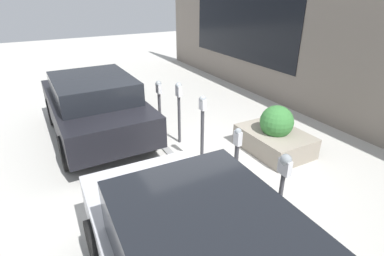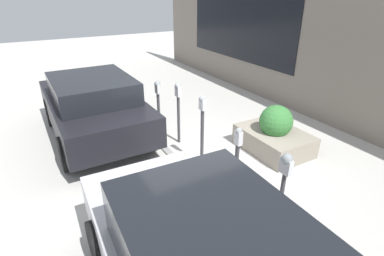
{
  "view_description": "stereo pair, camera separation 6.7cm",
  "coord_description": "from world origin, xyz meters",
  "px_view_note": "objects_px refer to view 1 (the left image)",
  "views": [
    {
      "loc": [
        -4.72,
        2.49,
        3.42
      ],
      "look_at": [
        0.0,
        -0.1,
        0.9
      ],
      "focal_mm": 28.0,
      "sensor_mm": 36.0,
      "label": 1
    },
    {
      "loc": [
        -4.68,
        2.55,
        3.42
      ],
      "look_at": [
        0.0,
        -0.1,
        0.9
      ],
      "focal_mm": 28.0,
      "sensor_mm": 36.0,
      "label": 2
    }
  ],
  "objects_px": {
    "parking_meter_nearest": "(283,177)",
    "planter_box": "(275,135)",
    "parking_meter_second": "(237,154)",
    "parking_meter_middle": "(202,121)",
    "parking_meter_fourth": "(179,103)",
    "parking_meter_farthest": "(159,96)",
    "parked_car_middle": "(95,105)"
  },
  "relations": [
    {
      "from": "parking_meter_second",
      "to": "parking_meter_fourth",
      "type": "relative_size",
      "value": 0.86
    },
    {
      "from": "parking_meter_farthest",
      "to": "planter_box",
      "type": "height_order",
      "value": "parking_meter_farthest"
    },
    {
      "from": "planter_box",
      "to": "parking_meter_second",
      "type": "bearing_deg",
      "value": 115.83
    },
    {
      "from": "parking_meter_nearest",
      "to": "parking_meter_farthest",
      "type": "distance_m",
      "value": 4.41
    },
    {
      "from": "parking_meter_second",
      "to": "parking_meter_middle",
      "type": "relative_size",
      "value": 0.84
    },
    {
      "from": "parking_meter_farthest",
      "to": "parked_car_middle",
      "type": "xyz_separation_m",
      "value": [
        0.24,
        1.6,
        -0.04
      ]
    },
    {
      "from": "parking_meter_farthest",
      "to": "parking_meter_nearest",
      "type": "bearing_deg",
      "value": -179.31
    },
    {
      "from": "parking_meter_nearest",
      "to": "parking_meter_middle",
      "type": "height_order",
      "value": "parking_meter_middle"
    },
    {
      "from": "parking_meter_nearest",
      "to": "planter_box",
      "type": "xyz_separation_m",
      "value": [
        1.93,
        -1.72,
        -0.59
      ]
    },
    {
      "from": "parking_meter_middle",
      "to": "parked_car_middle",
      "type": "xyz_separation_m",
      "value": [
        2.43,
        1.62,
        -0.16
      ]
    },
    {
      "from": "parking_meter_fourth",
      "to": "planter_box",
      "type": "height_order",
      "value": "parking_meter_fourth"
    },
    {
      "from": "parking_meter_nearest",
      "to": "parking_meter_second",
      "type": "xyz_separation_m",
      "value": [
        1.09,
        0.0,
        -0.18
      ]
    },
    {
      "from": "parking_meter_second",
      "to": "planter_box",
      "type": "bearing_deg",
      "value": -64.17
    },
    {
      "from": "parking_meter_fourth",
      "to": "parking_meter_farthest",
      "type": "relative_size",
      "value": 1.18
    },
    {
      "from": "planter_box",
      "to": "parking_meter_middle",
      "type": "bearing_deg",
      "value": 80.53
    },
    {
      "from": "planter_box",
      "to": "parked_car_middle",
      "type": "bearing_deg",
      "value": 51.12
    },
    {
      "from": "parking_meter_second",
      "to": "parking_meter_middle",
      "type": "xyz_separation_m",
      "value": [
        1.13,
        0.03,
        0.2
      ]
    },
    {
      "from": "parking_meter_middle",
      "to": "planter_box",
      "type": "relative_size",
      "value": 0.97
    },
    {
      "from": "parking_meter_nearest",
      "to": "parking_meter_middle",
      "type": "xyz_separation_m",
      "value": [
        2.22,
        0.03,
        0.01
      ]
    },
    {
      "from": "parking_meter_fourth",
      "to": "parking_meter_farthest",
      "type": "xyz_separation_m",
      "value": [
        1.07,
        0.05,
        -0.16
      ]
    },
    {
      "from": "parking_meter_nearest",
      "to": "parking_meter_fourth",
      "type": "relative_size",
      "value": 0.89
    },
    {
      "from": "parking_meter_farthest",
      "to": "planter_box",
      "type": "xyz_separation_m",
      "value": [
        -2.48,
        -1.78,
        -0.47
      ]
    },
    {
      "from": "parking_meter_second",
      "to": "parking_meter_middle",
      "type": "height_order",
      "value": "parking_meter_middle"
    },
    {
      "from": "parking_meter_second",
      "to": "planter_box",
      "type": "relative_size",
      "value": 0.82
    },
    {
      "from": "parking_meter_middle",
      "to": "parking_meter_fourth",
      "type": "relative_size",
      "value": 1.02
    },
    {
      "from": "parking_meter_middle",
      "to": "parking_meter_fourth",
      "type": "distance_m",
      "value": 1.12
    },
    {
      "from": "parking_meter_farthest",
      "to": "planter_box",
      "type": "relative_size",
      "value": 0.81
    },
    {
      "from": "parking_meter_second",
      "to": "parking_meter_fourth",
      "type": "xyz_separation_m",
      "value": [
        2.25,
        0.0,
        0.23
      ]
    },
    {
      "from": "parking_meter_second",
      "to": "parking_meter_middle",
      "type": "distance_m",
      "value": 1.14
    },
    {
      "from": "parking_meter_second",
      "to": "parking_meter_middle",
      "type": "bearing_deg",
      "value": 1.51
    },
    {
      "from": "parked_car_middle",
      "to": "planter_box",
      "type": "bearing_deg",
      "value": -129.59
    },
    {
      "from": "parking_meter_middle",
      "to": "parked_car_middle",
      "type": "height_order",
      "value": "parked_car_middle"
    }
  ]
}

